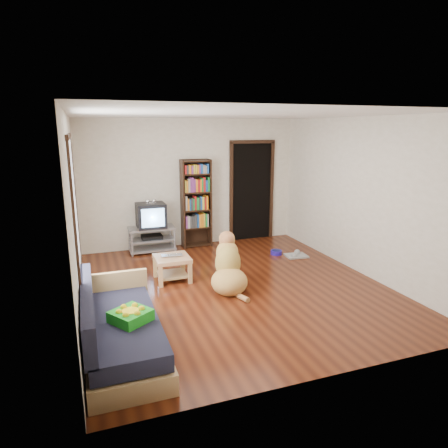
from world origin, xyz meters
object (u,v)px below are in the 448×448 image
object	(u,v)px
green_cushion	(131,316)
dog	(228,268)
dog_bowl	(276,252)
grey_rag	(296,256)
coffee_table	(172,264)
laptop	(172,256)
crt_tv	(151,215)
tv_stand	(152,238)
bookshelf	(196,199)
sofa	(119,332)

from	to	relation	value
green_cushion	dog	xyz separation A→B (m)	(1.63, 1.43, -0.16)
dog	dog_bowl	bearing A→B (deg)	40.92
grey_rag	coffee_table	xyz separation A→B (m)	(-2.52, -0.40, 0.27)
dog_bowl	laptop	bearing A→B (deg)	-162.83
crt_tv	dog	world-z (taller)	crt_tv
crt_tv	dog_bowl	bearing A→B (deg)	-24.71
laptop	grey_rag	distance (m)	2.58
tv_stand	bookshelf	xyz separation A→B (m)	(0.95, 0.09, 0.73)
crt_tv	laptop	bearing A→B (deg)	-88.64
laptop	dog_bowl	size ratio (longest dim) A/B	1.53
laptop	tv_stand	world-z (taller)	tv_stand
coffee_table	tv_stand	bearing A→B (deg)	91.40
green_cushion	crt_tv	distance (m)	3.86
dog_bowl	grey_rag	world-z (taller)	dog_bowl
tv_stand	crt_tv	xyz separation A→B (m)	(0.00, 0.02, 0.47)
tv_stand	sofa	xyz separation A→B (m)	(-0.97, -3.63, -0.01)
crt_tv	bookshelf	xyz separation A→B (m)	(0.95, 0.07, 0.26)
green_cushion	sofa	world-z (taller)	sofa
dog_bowl	sofa	world-z (taller)	sofa
green_cushion	tv_stand	world-z (taller)	green_cushion
tv_stand	coffee_table	xyz separation A→B (m)	(0.04, -1.67, 0.01)
dog_bowl	coffee_table	xyz separation A→B (m)	(-2.22, -0.65, 0.24)
dog	bookshelf	bearing A→B (deg)	85.96
tv_stand	green_cushion	bearing A→B (deg)	-102.84
crt_tv	coffee_table	bearing A→B (deg)	-88.61
tv_stand	dog	bearing A→B (deg)	-71.20
green_cushion	coffee_table	xyz separation A→B (m)	(0.89, 2.06, -0.20)
green_cushion	grey_rag	distance (m)	4.23
grey_rag	coffee_table	world-z (taller)	coffee_table
bookshelf	dog_bowl	bearing A→B (deg)	-40.35
tv_stand	dog	xyz separation A→B (m)	(0.78, -2.30, 0.05)
laptop	sofa	distance (m)	2.19
green_cushion	tv_stand	size ratio (longest dim) A/B	0.40
tv_stand	crt_tv	world-z (taller)	crt_tv
laptop	tv_stand	size ratio (longest dim) A/B	0.38
coffee_table	sofa	bearing A→B (deg)	-117.38
laptop	bookshelf	bearing A→B (deg)	70.45
bookshelf	dog	distance (m)	2.49
grey_rag	sofa	xyz separation A→B (m)	(-3.53, -2.36, 0.25)
coffee_table	grey_rag	bearing A→B (deg)	9.13
tv_stand	coffee_table	world-z (taller)	tv_stand
grey_rag	sofa	world-z (taller)	sofa
laptop	coffee_table	size ratio (longest dim) A/B	0.61
grey_rag	crt_tv	size ratio (longest dim) A/B	0.69
laptop	dog	xyz separation A→B (m)	(0.74, -0.59, -0.09)
grey_rag	bookshelf	bearing A→B (deg)	139.75
coffee_table	dog_bowl	bearing A→B (deg)	16.46
tv_stand	dog	size ratio (longest dim) A/B	0.83
grey_rag	sofa	bearing A→B (deg)	-146.19
dog_bowl	bookshelf	xyz separation A→B (m)	(-1.31, 1.11, 0.96)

